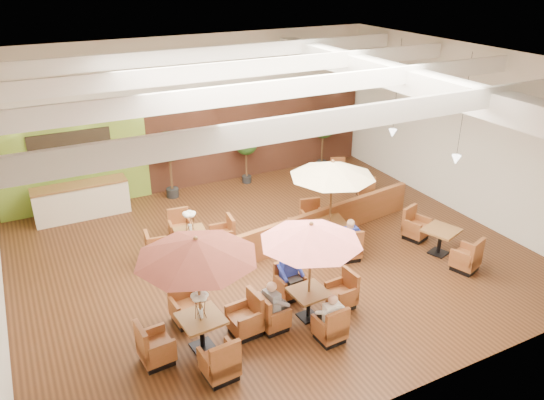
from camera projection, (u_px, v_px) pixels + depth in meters
room at (259, 123)px, 14.97m from camera, size 14.04×14.00×5.52m
service_counter at (82, 201)px, 17.45m from camera, size 3.00×0.75×1.18m
booth_divider at (324, 223)px, 16.23m from camera, size 6.94×1.16×0.97m
table_0 at (198, 275)px, 10.98m from camera, size 2.78×2.78×2.81m
table_1 at (310, 254)px, 12.02m from camera, size 2.52×2.52×2.57m
table_2 at (330, 185)px, 15.19m from camera, size 2.62×2.75×2.70m
table_3 at (191, 242)px, 15.24m from camera, size 2.65×2.65×1.55m
table_4 at (440, 242)px, 15.34m from camera, size 1.14×2.84×1.01m
table_5 at (351, 180)px, 19.71m from camera, size 1.02×2.47×0.87m
topiary_0 at (169, 149)px, 18.40m from camera, size 1.05×1.05×2.44m
topiary_1 at (246, 146)px, 19.76m from camera, size 0.86×0.86×2.00m
topiary_2 at (323, 128)px, 21.08m from camera, size 0.97×0.97×2.26m
diner_0 at (331, 313)px, 11.68m from camera, size 0.39×0.32×0.78m
diner_1 at (290, 271)px, 13.19m from camera, size 0.43×0.35×0.86m
diner_2 at (274, 301)px, 12.04m from camera, size 0.39×0.44×0.84m
diner_3 at (349, 235)px, 14.91m from camera, size 0.42×0.36×0.82m
diner_4 at (349, 236)px, 14.92m from camera, size 0.38×0.34×0.71m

